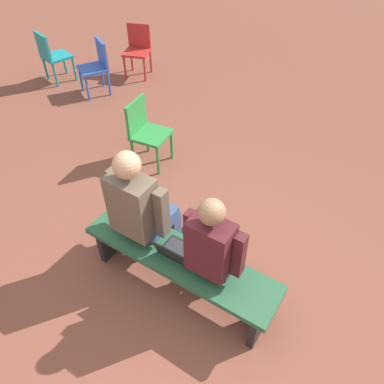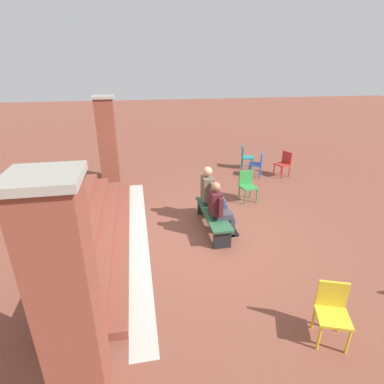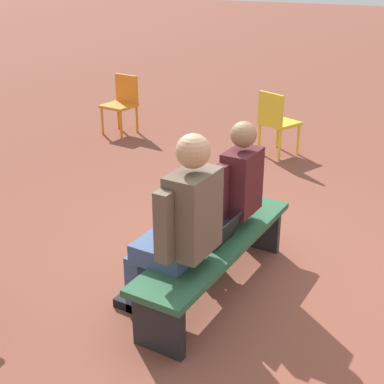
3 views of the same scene
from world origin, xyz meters
TOP-DOWN VIEW (x-y plane):
  - ground_plane at (0.00, 0.00)m, footprint 60.00×60.00m
  - concrete_strip at (0.29, 1.51)m, footprint 6.31×0.40m
  - brick_steps at (0.29, 2.46)m, footprint 5.51×1.20m
  - brick_pillar_left_of_steps at (-3.09, 2.20)m, footprint 0.64×0.64m
  - brick_pillar_right_of_steps at (4.12, 2.30)m, footprint 0.64×0.64m
  - bench at (0.29, -0.20)m, footprint 1.80×0.44m
  - person_student at (-0.02, -0.26)m, footprint 0.51×0.64m
  - person_adult at (0.72, -0.27)m, footprint 0.57×0.72m
  - laptop at (0.31, -0.19)m, footprint 0.32×0.29m
  - plastic_chair_far_right at (-2.92, -1.04)m, footprint 0.54×0.54m
  - plastic_chair_near_bench_right at (4.46, -2.50)m, footprint 0.51×0.51m
  - plastic_chair_far_left at (3.55, -2.62)m, footprint 0.57×0.57m
  - plastic_chair_foreground at (1.72, -1.55)m, footprint 0.47×0.47m
  - plastic_chair_near_bench_left at (3.43, -3.52)m, footprint 0.54×0.54m

SIDE VIEW (x-z plane):
  - ground_plane at x=0.00m, z-range 0.00..0.00m
  - concrete_strip at x=0.29m, z-range 0.00..0.01m
  - brick_steps at x=0.29m, z-range -0.07..0.52m
  - bench at x=0.29m, z-range 0.13..0.58m
  - plastic_chair_far_right at x=-2.92m, z-range 0.06..0.90m
  - plastic_chair_near_bench_right at x=4.46m, z-range 0.06..0.90m
  - plastic_chair_far_left at x=3.55m, z-range 0.06..0.90m
  - plastic_chair_foreground at x=1.72m, z-range 0.06..0.90m
  - plastic_chair_near_bench_left at x=3.43m, z-range 0.06..0.90m
  - laptop at x=0.31m, z-range 0.39..0.61m
  - person_student at x=-0.02m, z-range 0.05..1.34m
  - person_adult at x=0.72m, z-range 0.04..1.43m
  - brick_pillar_left_of_steps at x=-3.09m, z-range 0.01..2.71m
  - brick_pillar_right_of_steps at x=4.12m, z-range 0.01..2.71m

